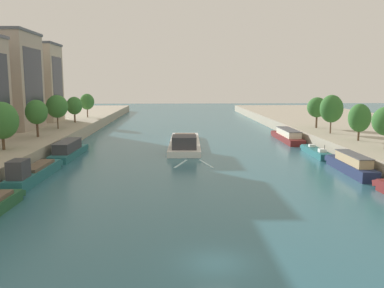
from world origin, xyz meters
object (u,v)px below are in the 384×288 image
Objects in this scene: barge_midriver at (185,143)px; tree_right_far at (331,109)px; tree_left_past_mid at (57,106)px; tree_left_distant at (74,106)px; moored_boat_right_far at (351,164)px; moored_boat_right_midway at (287,136)px; moored_boat_right_end at (315,152)px; tree_left_midway at (36,112)px; tree_right_by_lamp at (360,118)px; moored_boat_left_upstream at (69,150)px; tree_left_nearest at (2,121)px; moored_boat_left_far at (33,173)px; tree_left_end_of_row at (87,102)px; tree_right_midway at (317,107)px.

tree_right_far reaches higher than barge_midriver.
tree_left_distant is (0.10, 13.26, -0.61)m from tree_left_past_mid.
moored_boat_right_far reaches higher than moored_boat_right_midway.
barge_midriver is 27.65m from tree_left_past_mid.
tree_left_past_mid is at bearing 157.95° from moored_boat_right_end.
tree_left_midway is at bearing -174.66° from barge_midriver.
moored_boat_right_midway is at bearing 113.00° from tree_right_by_lamp.
tree_right_by_lamp reaches higher than moored_boat_left_upstream.
tree_left_nearest is 0.98× the size of tree_left_past_mid.
moored_boat_left_upstream is 46.08m from tree_right_far.
moored_boat_right_end is (39.09, 15.54, -0.44)m from moored_boat_left_far.
tree_left_distant is (-6.67, 47.37, 5.18)m from moored_boat_left_far.
tree_left_distant reaches higher than moored_boat_left_far.
moored_boat_right_midway is 46.96m from tree_left_midway.
tree_right_far is at bearing 75.52° from moored_boat_right_far.
tree_left_distant reaches higher than moored_boat_left_upstream.
tree_left_past_mid is 1.08× the size of tree_left_end_of_row.
moored_boat_left_far is (-18.37, -24.21, 0.12)m from barge_midriver.
tree_right_by_lamp reaches higher than moored_boat_right_far.
tree_left_distant is at bearing 165.34° from tree_right_midway.
tree_left_nearest is at bearing -148.66° from barge_midriver.
tree_left_end_of_row is at bearing 147.15° from moored_boat_right_midway.
tree_right_by_lamp is (27.46, -8.84, 5.08)m from barge_midriver.
moored_boat_left_far is 0.84× the size of moored_boat_right_midway.
moored_boat_left_upstream is at bearing 179.99° from tree_right_by_lamp.
tree_right_far is (51.58, 2.87, 0.26)m from tree_left_midway.
tree_right_by_lamp is (52.52, -45.68, -0.52)m from tree_left_end_of_row.
tree_left_past_mid is 0.97× the size of tree_right_far.
moored_boat_right_far is at bearing -45.76° from barge_midriver.
tree_left_midway is at bearing 88.80° from tree_left_nearest.
moored_boat_right_end is 46.88m from tree_left_nearest.
moored_boat_left_upstream is at bearing -157.34° from moored_boat_right_midway.
tree_left_end_of_row is 58.87m from tree_right_midway.
moored_boat_right_midway is (-0.29, 28.80, -0.06)m from moored_boat_right_far.
barge_midriver reaches higher than moored_boat_left_upstream.
tree_left_past_mid is (-6.91, 18.73, 5.68)m from moored_boat_left_upstream.
tree_left_midway is at bearing 172.94° from tree_right_by_lamp.
tree_left_past_mid reaches higher than moored_boat_left_far.
moored_boat_right_end is at bearing -22.71° from barge_midriver.
tree_right_far is at bearing -35.13° from tree_left_end_of_row.
moored_boat_left_upstream is 11.00m from tree_left_nearest.
tree_right_midway is (6.36, 18.20, 5.94)m from moored_boat_right_end.
tree_left_end_of_row is at bearing 124.22° from barge_midriver.
moored_boat_right_end is at bearing 21.68° from moored_boat_left_far.
moored_boat_right_end is at bearing -34.83° from tree_left_distant.
tree_left_nearest reaches higher than tree_right_by_lamp.
moored_boat_left_far is 61.66m from tree_left_end_of_row.
tree_right_by_lamp is at bearing -7.06° from tree_left_midway.
moored_boat_right_far is 1.91× the size of tree_left_past_mid.
tree_left_distant reaches higher than moored_boat_right_midway.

